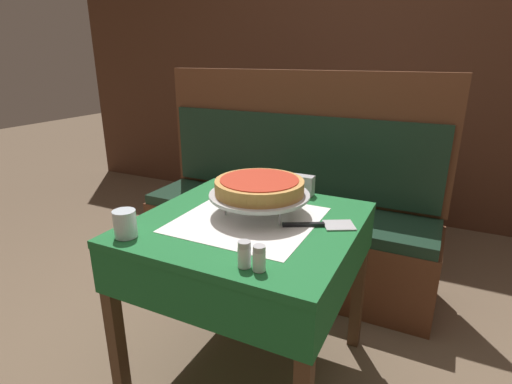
{
  "coord_description": "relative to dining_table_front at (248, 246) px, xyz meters",
  "views": [
    {
      "loc": [
        0.66,
        -1.27,
        1.33
      ],
      "look_at": [
        0.02,
        0.04,
        0.83
      ],
      "focal_mm": 28.0,
      "sensor_mm": 36.0,
      "label": 1
    }
  ],
  "objects": [
    {
      "name": "back_wall_panel",
      "position": [
        0.0,
        2.13,
        0.59
      ],
      "size": [
        6.0,
        0.04,
        2.4
      ],
      "primitive_type": "cube",
      "color": "#4C2D1E",
      "rests_on": "ground_plane"
    },
    {
      "name": "napkin_holder",
      "position": [
        0.09,
        0.37,
        0.16
      ],
      "size": [
        0.1,
        0.05,
        0.09
      ],
      "color": "#B2B2B7",
      "rests_on": "dining_table_front"
    },
    {
      "name": "salt_shaker",
      "position": [
        0.16,
        -0.33,
        0.16
      ],
      "size": [
        0.04,
        0.04,
        0.08
      ],
      "color": "silver",
      "rests_on": "dining_table_front"
    },
    {
      "name": "pizza_pan_stand",
      "position": [
        0.02,
        0.07,
        0.2
      ],
      "size": [
        0.4,
        0.4,
        0.09
      ],
      "color": "#ADADB2",
      "rests_on": "dining_table_front"
    },
    {
      "name": "dining_table_rear",
      "position": [
        0.03,
        1.55,
        0.03
      ],
      "size": [
        0.79,
        0.79,
        0.73
      ],
      "color": "beige",
      "rests_on": "ground_plane"
    },
    {
      "name": "deep_dish_pizza",
      "position": [
        0.02,
        0.07,
        0.23
      ],
      "size": [
        0.35,
        0.35,
        0.06
      ],
      "color": "#C68E47",
      "rests_on": "pizza_pan_stand"
    },
    {
      "name": "water_glass_near",
      "position": [
        -0.31,
        -0.33,
        0.17
      ],
      "size": [
        0.08,
        0.08,
        0.1
      ],
      "color": "silver",
      "rests_on": "dining_table_front"
    },
    {
      "name": "ground_plane",
      "position": [
        0.0,
        0.0,
        -0.61
      ],
      "size": [
        14.0,
        14.0,
        0.0
      ],
      "primitive_type": "plane",
      "color": "brown"
    },
    {
      "name": "dining_table_front",
      "position": [
        0.0,
        0.0,
        0.0
      ],
      "size": [
        0.82,
        0.82,
        0.73
      ],
      "color": "#1E6B33",
      "rests_on": "ground_plane"
    },
    {
      "name": "condiment_caddy",
      "position": [
        0.15,
        1.52,
        0.16
      ],
      "size": [
        0.13,
        0.13,
        0.18
      ],
      "color": "black",
      "rests_on": "dining_table_rear"
    },
    {
      "name": "booth_bench",
      "position": [
        -0.17,
        0.84,
        -0.25
      ],
      "size": [
        1.76,
        0.47,
        1.25
      ],
      "color": "brown",
      "rests_on": "ground_plane"
    },
    {
      "name": "pepper_shaker",
      "position": [
        0.21,
        -0.33,
        0.16
      ],
      "size": [
        0.04,
        0.04,
        0.08
      ],
      "color": "silver",
      "rests_on": "dining_table_front"
    },
    {
      "name": "pizza_server",
      "position": [
        0.28,
        0.07,
        0.12
      ],
      "size": [
        0.26,
        0.18,
        0.01
      ],
      "color": "#BCBCC1",
      "rests_on": "dining_table_front"
    }
  ]
}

